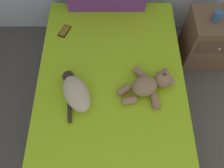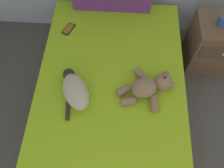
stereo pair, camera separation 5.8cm
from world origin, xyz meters
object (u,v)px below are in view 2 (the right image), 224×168
at_px(cell_phone, 68,29).
at_px(nightstand, 214,44).
at_px(teddy_bear, 149,86).
at_px(mug, 223,21).
at_px(bed, 111,99).
at_px(cat, 75,90).

xyz_separation_m(cell_phone, nightstand, (1.48, 0.04, -0.18)).
height_order(teddy_bear, mug, mug).
xyz_separation_m(bed, teddy_bear, (0.32, -0.01, 0.30)).
bearing_deg(cell_phone, bed, -53.43).
relative_size(bed, cell_phone, 12.60).
relative_size(cell_phone, mug, 1.37).
relative_size(cell_phone, nightstand, 0.28).
bearing_deg(cat, nightstand, 29.12).
distance_m(bed, teddy_bear, 0.44).
xyz_separation_m(cat, nightstand, (1.31, 0.73, -0.24)).
height_order(nightstand, mug, mug).
relative_size(cat, nightstand, 0.74).
height_order(cat, cell_phone, cat).
height_order(cell_phone, mug, mug).
relative_size(bed, mug, 17.25).
relative_size(nightstand, mug, 4.96).
bearing_deg(teddy_bear, nightstand, 42.84).
distance_m(cat, nightstand, 1.52).
bearing_deg(mug, cell_phone, -178.69).
bearing_deg(mug, cat, -150.08).
relative_size(cat, cell_phone, 2.69).
height_order(bed, cat, cat).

